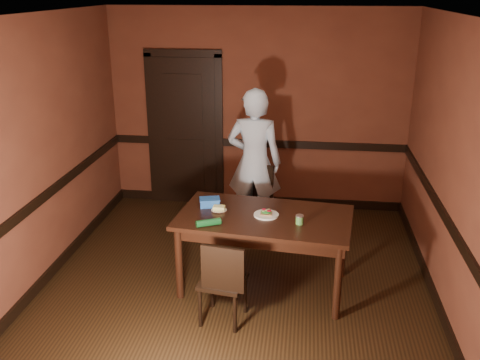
% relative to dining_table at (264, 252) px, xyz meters
% --- Properties ---
extents(floor, '(4.00, 4.50, 0.01)m').
position_rel_dining_table_xyz_m(floor, '(-0.28, -0.05, -0.40)').
color(floor, black).
rests_on(floor, ground).
extents(ceiling, '(4.00, 4.50, 0.01)m').
position_rel_dining_table_xyz_m(ceiling, '(-0.28, -0.05, 2.30)').
color(ceiling, silver).
rests_on(ceiling, ground).
extents(wall_back, '(4.00, 0.02, 2.70)m').
position_rel_dining_table_xyz_m(wall_back, '(-0.28, 2.20, 0.95)').
color(wall_back, brown).
rests_on(wall_back, ground).
extents(wall_front, '(4.00, 0.02, 2.70)m').
position_rel_dining_table_xyz_m(wall_front, '(-0.28, -2.30, 0.95)').
color(wall_front, brown).
rests_on(wall_front, ground).
extents(wall_left, '(0.02, 4.50, 2.70)m').
position_rel_dining_table_xyz_m(wall_left, '(-2.28, -0.05, 0.95)').
color(wall_left, brown).
rests_on(wall_left, ground).
extents(wall_right, '(0.02, 4.50, 2.70)m').
position_rel_dining_table_xyz_m(wall_right, '(1.72, -0.05, 0.95)').
color(wall_right, brown).
rests_on(wall_right, ground).
extents(dado_back, '(4.00, 0.03, 0.10)m').
position_rel_dining_table_xyz_m(dado_back, '(-0.28, 2.19, 0.50)').
color(dado_back, black).
rests_on(dado_back, ground).
extents(dado_left, '(0.03, 4.50, 0.10)m').
position_rel_dining_table_xyz_m(dado_left, '(-2.27, -0.05, 0.50)').
color(dado_left, black).
rests_on(dado_left, ground).
extents(dado_right, '(0.03, 4.50, 0.10)m').
position_rel_dining_table_xyz_m(dado_right, '(1.70, -0.05, 0.50)').
color(dado_right, black).
rests_on(dado_right, ground).
extents(baseboard_back, '(4.00, 0.03, 0.12)m').
position_rel_dining_table_xyz_m(baseboard_back, '(-0.28, 2.19, -0.34)').
color(baseboard_back, black).
rests_on(baseboard_back, ground).
extents(baseboard_left, '(0.03, 4.50, 0.12)m').
position_rel_dining_table_xyz_m(baseboard_left, '(-2.27, -0.05, -0.34)').
color(baseboard_left, black).
rests_on(baseboard_left, ground).
extents(baseboard_right, '(0.03, 4.50, 0.12)m').
position_rel_dining_table_xyz_m(baseboard_right, '(1.70, -0.05, -0.34)').
color(baseboard_right, black).
rests_on(baseboard_right, ground).
extents(door, '(1.05, 0.07, 2.20)m').
position_rel_dining_table_xyz_m(door, '(-1.28, 2.17, 0.69)').
color(door, black).
rests_on(door, ground).
extents(dining_table, '(1.80, 1.14, 0.80)m').
position_rel_dining_table_xyz_m(dining_table, '(0.00, 0.00, 0.00)').
color(dining_table, black).
rests_on(dining_table, floor).
extents(chair_far, '(0.54, 0.54, 0.90)m').
position_rel_dining_table_xyz_m(chair_far, '(-0.12, 1.14, 0.05)').
color(chair_far, black).
rests_on(chair_far, floor).
extents(chair_near, '(0.45, 0.45, 0.84)m').
position_rel_dining_table_xyz_m(chair_near, '(-0.32, -0.63, 0.02)').
color(chair_near, black).
rests_on(chair_near, floor).
extents(person, '(0.69, 0.48, 1.82)m').
position_rel_dining_table_xyz_m(person, '(-0.24, 1.32, 0.51)').
color(person, silver).
rests_on(person, floor).
extents(sandwich_plate, '(0.25, 0.25, 0.06)m').
position_rel_dining_table_xyz_m(sandwich_plate, '(0.02, 0.00, 0.42)').
color(sandwich_plate, white).
rests_on(sandwich_plate, dining_table).
extents(sauce_jar, '(0.08, 0.08, 0.09)m').
position_rel_dining_table_xyz_m(sauce_jar, '(0.35, -0.15, 0.44)').
color(sauce_jar, '#4C8D3F').
rests_on(sauce_jar, dining_table).
extents(cheese_saucer, '(0.16, 0.16, 0.05)m').
position_rel_dining_table_xyz_m(cheese_saucer, '(-0.47, 0.07, 0.42)').
color(cheese_saucer, white).
rests_on(cheese_saucer, dining_table).
extents(food_tub, '(0.24, 0.19, 0.09)m').
position_rel_dining_table_xyz_m(food_tub, '(-0.58, 0.17, 0.44)').
color(food_tub, blue).
rests_on(food_tub, dining_table).
extents(wrapped_veg, '(0.24, 0.16, 0.07)m').
position_rel_dining_table_xyz_m(wrapped_veg, '(-0.51, -0.30, 0.43)').
color(wrapped_veg, '#10441A').
rests_on(wrapped_veg, dining_table).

